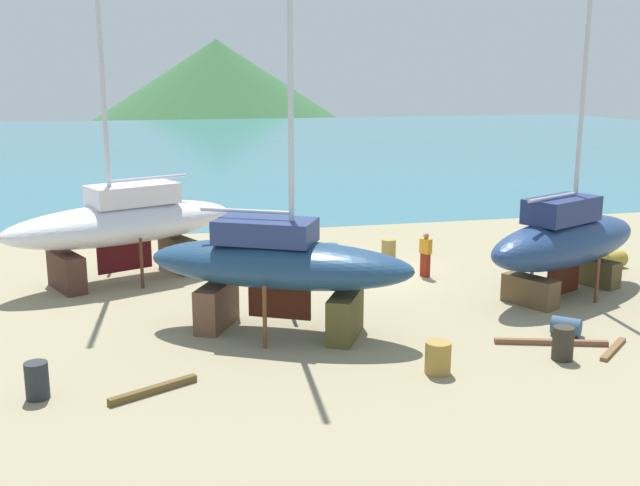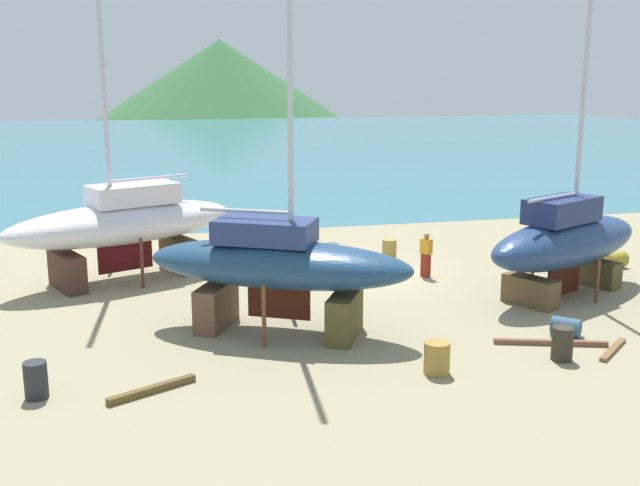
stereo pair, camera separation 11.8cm
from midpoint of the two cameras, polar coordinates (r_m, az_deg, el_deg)
The scene contains 18 objects.
ground_plane at distance 26.56m, azimuth 5.83°, elevation -3.73°, with size 46.72×46.72×0.00m, color gray.
sea_water at distance 82.97m, azimuth -7.35°, elevation 7.40°, with size 142.21×92.91×0.01m, color teal.
headland_hill at distance 193.47m, azimuth -7.48°, elevation 10.36°, with size 99.19×99.19×31.62m, color #346337.
sailboat_far_slipway at distance 27.03m, azimuth 18.19°, elevation 0.14°, with size 7.85×5.44×12.97m.
sailboat_mid_port at distance 21.94m, azimuth -3.08°, elevation -1.67°, with size 8.17×5.88×12.46m.
sailboat_large_starboard at distance 28.52m, azimuth -14.44°, elevation 1.47°, with size 9.06×5.98×14.63m.
worker at distance 28.50m, azimuth 8.13°, elevation -0.84°, with size 0.41×0.50×1.68m.
barrel_ochre at distance 21.25m, azimuth 17.98°, elevation -7.25°, with size 0.56×0.56×0.91m, color #2F2B22.
barrel_tipped_right at distance 31.89m, azimuth 21.45°, elevation -1.18°, with size 0.64×0.64×0.92m, color olive.
barrel_rust_mid at distance 19.17m, azimuth -20.51°, elevation -9.67°, with size 0.55×0.55×0.89m, color #25292E.
barrel_tar_black at distance 31.08m, azimuth 5.37°, elevation -0.50°, with size 0.58×0.58×0.84m, color olive.
barrel_blue_faded at distance 19.62m, azimuth 8.99°, elevation -8.56°, with size 0.67×0.67×0.83m, color olive.
barrel_rust_far at distance 23.23m, azimuth 18.22°, elevation -6.04°, with size 0.55×0.55×0.81m, color #355471.
barrel_tipped_center at distance 30.28m, azimuth 1.00°, elevation -0.82°, with size 0.57×0.57×0.82m, color #394A67.
timber_long_fore at distance 18.81m, azimuth -12.38°, elevation -10.76°, with size 2.30×0.18×0.17m, color brown.
timber_short_cross at distance 22.48m, azimuth 21.39°, elevation -7.51°, with size 1.97×0.18×0.11m, color brown.
timber_short_skew at distance 22.40m, azimuth 17.16°, elevation -7.20°, with size 3.15×0.16×0.15m, color brown.
timber_long_aft at distance 28.71m, azimuth -3.16°, elevation -2.32°, with size 2.97×0.17×0.11m, color olive.
Camera 2 is at (-8.33, -26.51, 7.47)m, focal length 42.36 mm.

